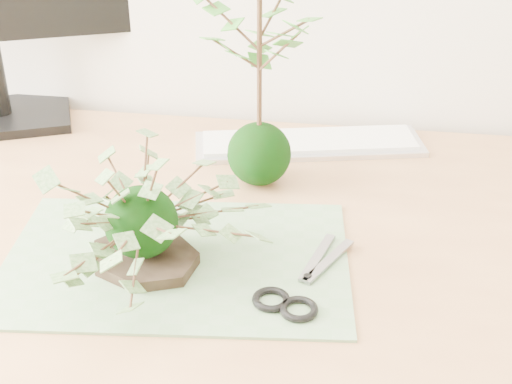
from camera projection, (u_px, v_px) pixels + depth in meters
desk at (233, 272)px, 1.04m from camera, size 1.60×0.70×0.74m
cutting_mat at (177, 260)px, 0.91m from camera, size 0.47×0.34×0.00m
stone_dish at (145, 258)px, 0.90m from camera, size 0.20×0.20×0.01m
ivy_kokedama at (138, 192)px, 0.85m from camera, size 0.33×0.33×0.18m
keyboard at (309, 143)px, 1.20m from camera, size 0.40×0.20×0.01m
scissors at (302, 295)px, 0.84m from camera, size 0.09×0.19×0.01m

